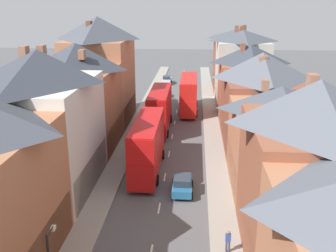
% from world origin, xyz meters
% --- Properties ---
extents(pavement_left, '(2.20, 104.00, 0.14)m').
position_xyz_m(pavement_left, '(-5.10, 38.00, 0.07)').
color(pavement_left, gray).
rests_on(pavement_left, ground).
extents(pavement_right, '(2.20, 104.00, 0.14)m').
position_xyz_m(pavement_right, '(5.10, 38.00, 0.07)').
color(pavement_right, gray).
rests_on(pavement_right, ground).
extents(centre_line_dashes, '(0.14, 97.80, 0.01)m').
position_xyz_m(centre_line_dashes, '(0.00, 36.00, 0.01)').
color(centre_line_dashes, silver).
rests_on(centre_line_dashes, ground).
extents(terrace_row_left, '(8.00, 60.78, 14.38)m').
position_xyz_m(terrace_row_left, '(-10.19, 17.60, 6.24)').
color(terrace_row_left, brown).
rests_on(terrace_row_left, ground).
extents(terrace_row_right, '(8.00, 80.42, 12.57)m').
position_xyz_m(terrace_row_right, '(10.18, 29.27, 5.45)').
color(terrace_row_right, brown).
rests_on(terrace_row_right, ground).
extents(double_decker_bus_lead, '(2.74, 10.80, 5.30)m').
position_xyz_m(double_decker_bus_lead, '(-1.81, 38.62, 2.82)').
color(double_decker_bus_lead, red).
rests_on(double_decker_bus_lead, ground).
extents(double_decker_bus_mid_street, '(2.74, 10.80, 5.30)m').
position_xyz_m(double_decker_bus_mid_street, '(1.79, 47.91, 2.82)').
color(double_decker_bus_mid_street, red).
rests_on(double_decker_bus_mid_street, ground).
extents(double_decker_bus_far_approaching, '(2.74, 10.80, 5.30)m').
position_xyz_m(double_decker_bus_far_approaching, '(-1.81, 25.22, 2.82)').
color(double_decker_bus_far_approaching, red).
rests_on(double_decker_bus_far_approaching, ground).
extents(car_near_blue, '(1.90, 3.96, 1.58)m').
position_xyz_m(car_near_blue, '(1.80, 20.94, 0.80)').
color(car_near_blue, '#236093').
rests_on(car_near_blue, ground).
extents(car_near_silver, '(1.90, 3.97, 1.62)m').
position_xyz_m(car_near_silver, '(-3.10, 69.09, 0.82)').
color(car_near_silver, silver).
rests_on(car_near_silver, ground).
extents(car_parked_right_a, '(1.90, 4.38, 1.63)m').
position_xyz_m(car_parked_right_a, '(-3.10, 43.41, 0.82)').
color(car_parked_right_a, gray).
rests_on(car_parked_right_a, ground).
extents(car_mid_black, '(1.90, 4.04, 1.71)m').
position_xyz_m(car_mid_black, '(-3.10, 57.07, 0.86)').
color(car_mid_black, gray).
rests_on(car_mid_black, ground).
extents(pedestrian_mid_left, '(0.36, 0.22, 1.61)m').
position_xyz_m(pedestrian_mid_left, '(5.15, 12.23, 1.03)').
color(pedestrian_mid_left, '#3D4256').
rests_on(pedestrian_mid_left, pavement_right).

